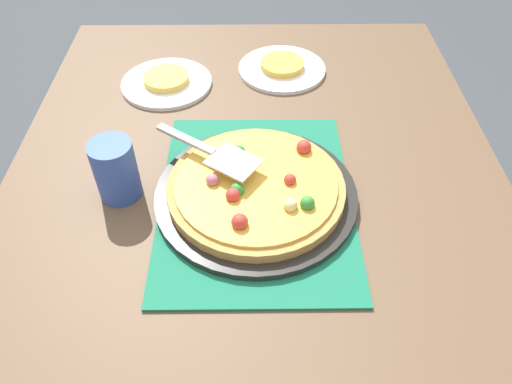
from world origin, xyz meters
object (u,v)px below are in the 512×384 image
Objects in this scene: pizza_pan at (256,195)px; pizza at (256,187)px; served_slice_left at (282,64)px; served_slice_right at (166,78)px; plate_near_left at (282,69)px; pizza_server at (213,152)px; plate_far_right at (167,83)px; cup_far at (116,170)px.

pizza_pan is 0.02m from pizza.
pizza_pan is 0.46m from served_slice_left.
served_slice_right is at bearing -151.12° from pizza.
pizza_server is (0.39, -0.15, 0.07)m from plate_near_left.
pizza is 0.46m from served_slice_left.
served_slice_left reaches higher than pizza_pan.
plate_near_left is 1.04× the size of pizza_server.
plate_far_right is (-0.39, -0.21, -0.01)m from pizza_pan.
pizza is 0.45m from served_slice_right.
plate_far_right is 2.00× the size of served_slice_left.
cup_far is at bearing -6.63° from served_slice_right.
pizza_pan reaches higher than plate_near_left.
served_slice_left and served_slice_right have the same top height.
pizza reaches higher than served_slice_right.
pizza_pan is at bearing -8.87° from plate_near_left.
served_slice_right is at bearing -157.96° from pizza_server.
pizza_pan is 1.79× the size of pizza_server.
cup_far reaches higher than pizza_pan.
plate_far_right is 0.38m from cup_far.
pizza is 1.55× the size of pizza_server.
plate_near_left is 1.00× the size of plate_far_right.
pizza_server reaches higher than plate_near_left.
pizza_server is at bearing 22.04° from served_slice_right.
served_slice_left is 0.29m from served_slice_right.
plate_near_left is at bearing 142.72° from cup_far.
pizza_server is at bearing -20.84° from plate_near_left.
cup_far reaches higher than served_slice_left.
served_slice_right reaches higher than plate_near_left.
pizza_pan is 3.17× the size of cup_far.
cup_far is (-0.02, -0.26, 0.03)m from pizza.
plate_near_left is at bearing 102.09° from served_slice_right.
plate_far_right is (-0.39, -0.22, -0.03)m from pizza.
pizza is 1.50× the size of plate_near_left.
pizza_server is at bearing -20.84° from served_slice_left.
served_slice_left is at bearing 0.00° from plate_near_left.
plate_far_right is at bearing 173.37° from cup_far.
pizza_server reaches higher than pizza_pan.
pizza_pan is 3.45× the size of served_slice_left.
served_slice_left is at bearing 171.13° from pizza_pan.
pizza is at bearing 85.46° from cup_far.
plate_far_right is at bearing -151.12° from pizza.
served_slice_left is at bearing 102.09° from plate_far_right.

